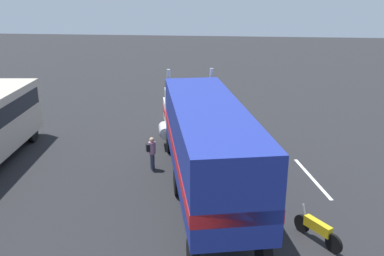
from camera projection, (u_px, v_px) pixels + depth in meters
ground_plane at (196, 141)px, 23.94m from camera, size 120.00×120.00×0.00m
lane_stripe_near at (258, 156)px, 21.69m from camera, size 4.30×1.26×0.01m
lane_stripe_mid at (312, 178)px, 19.20m from camera, size 4.33×1.12×0.01m
semi_truck at (203, 136)px, 17.13m from camera, size 14.34×5.83×4.50m
person_bystander at (152, 152)px, 19.87m from camera, size 0.40×0.48×1.63m
motorcycle at (317, 229)px, 14.16m from camera, size 1.74×1.36×1.12m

